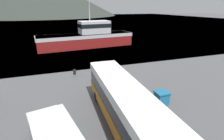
{
  "coord_description": "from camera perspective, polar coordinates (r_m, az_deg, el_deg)",
  "views": [
    {
      "loc": [
        -3.38,
        0.12,
        8.28
      ],
      "look_at": [
        2.25,
        16.42,
        2.0
      ],
      "focal_mm": 28.0,
      "sensor_mm": 36.0,
      "label": 1
    }
  ],
  "objects": [
    {
      "name": "mooring_bollard",
      "position": [
        23.09,
        -12.15,
        -0.49
      ],
      "size": [
        0.4,
        0.4,
        0.7
      ],
      "color": "black",
      "rests_on": "ground"
    },
    {
      "name": "fishing_boat",
      "position": [
        38.64,
        -8.02,
        10.57
      ],
      "size": [
        20.55,
        6.61,
        9.55
      ],
      "rotation": [
        0.0,
        0.0,
        1.66
      ],
      "color": "maroon",
      "rests_on": "water_surface"
    },
    {
      "name": "tour_bus",
      "position": [
        12.43,
        4.22,
        -11.39
      ],
      "size": [
        2.79,
        12.38,
        3.21
      ],
      "rotation": [
        0.0,
        0.0,
        -0.03
      ],
      "color": "#B26614",
      "rests_on": "ground"
    },
    {
      "name": "delivery_van",
      "position": [
        10.84,
        -18.43,
        -20.95
      ],
      "size": [
        3.25,
        6.24,
        2.57
      ],
      "rotation": [
        0.0,
        0.0,
        0.21
      ],
      "color": "silver",
      "rests_on": "ground"
    },
    {
      "name": "water_surface",
      "position": [
        143.18,
        -18.37,
        15.72
      ],
      "size": [
        240.0,
        240.0,
        0.0
      ],
      "primitive_type": "plane",
      "color": "#3D5160",
      "rests_on": "ground"
    },
    {
      "name": "storage_bin",
      "position": [
        16.42,
        15.83,
        -8.7
      ],
      "size": [
        1.18,
        1.1,
        1.18
      ],
      "color": "teal",
      "rests_on": "ground"
    }
  ]
}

